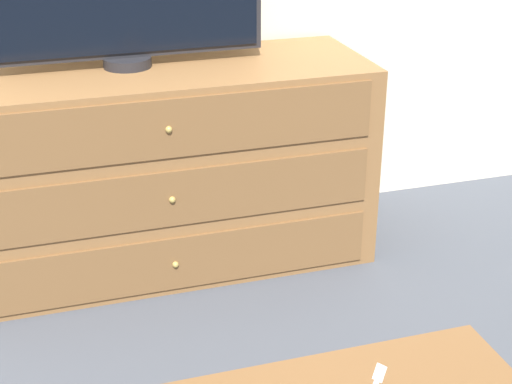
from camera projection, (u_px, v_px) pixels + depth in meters
The scene contains 2 objects.
ground_plane at pixel (124, 227), 3.46m from camera, with size 12.00×12.00×0.00m, color #474C56.
dresser at pixel (157, 169), 3.04m from camera, with size 1.64×0.60×0.80m.
Camera 1 is at (-0.35, -3.11, 1.59)m, focal length 55.00 mm.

